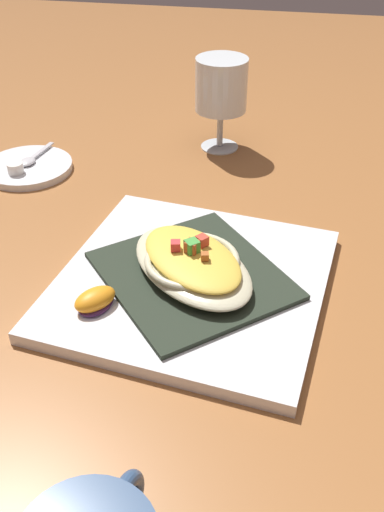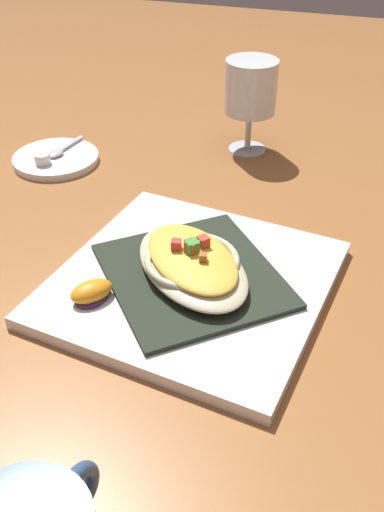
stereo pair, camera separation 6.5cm
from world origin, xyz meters
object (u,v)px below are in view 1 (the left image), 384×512
Objects in this scene: gratin_dish at (192,262)px; spoon at (30,160)px; orange_garnish at (95,300)px; creamer_saucer at (28,167)px; creamer_cup_0 at (15,168)px; stemmed_glass at (221,90)px; square_plate at (192,283)px.

spoon is at bearing -128.89° from gratin_dish.
orange_garnish is at bearing 33.94° from spoon.
creamer_cup_0 is at bearing -9.67° from creamer_saucer.
spoon is 3.67× the size of creamer_cup_0.
spoon is at bearing -64.81° from stemmed_glass.
stemmed_glass is 1.09× the size of creamer_saucer.
stemmed_glass is 0.32m from spoon.
orange_garnish is 2.38× the size of creamer_cup_0.
stemmed_glass is (-0.44, 0.07, 0.07)m from orange_garnish.
square_plate is 12.25× the size of creamer_cup_0.
orange_garnish is at bearing -8.72° from stemmed_glass.
gratin_dish is 0.38m from stemmed_glass.
square_plate is 1.49× the size of gratin_dish.
spoon is at bearing -128.90° from square_plate.
creamer_saucer is (0.14, -0.28, -0.09)m from stemmed_glass.
creamer_saucer is 0.01m from spoon.
stemmed_glass reaches higher than square_plate.
creamer_saucer is at bearing -145.32° from orange_garnish.
gratin_dish is 0.39m from creamer_saucer.
gratin_dish is at bearing 165.33° from square_plate.
square_plate is 0.39m from stemmed_glass.
gratin_dish is 0.37m from creamer_cup_0.
gratin_dish reaches higher than creamer_saucer.
square_plate is 0.38m from creamer_saucer.
creamer_cup_0 is at bearing -141.83° from orange_garnish.
stemmed_glass is 0.34m from creamer_cup_0.
creamer_cup_0 is (0.03, -0.01, 0.01)m from creamer_saucer.
creamer_saucer is at bearing -63.75° from stemmed_glass.
creamer_saucer is at bearing -127.98° from gratin_dish.
creamer_saucer is 5.63× the size of creamer_cup_0.
stemmed_glass reaches higher than gratin_dish.
orange_garnish is at bearing -53.36° from square_plate.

